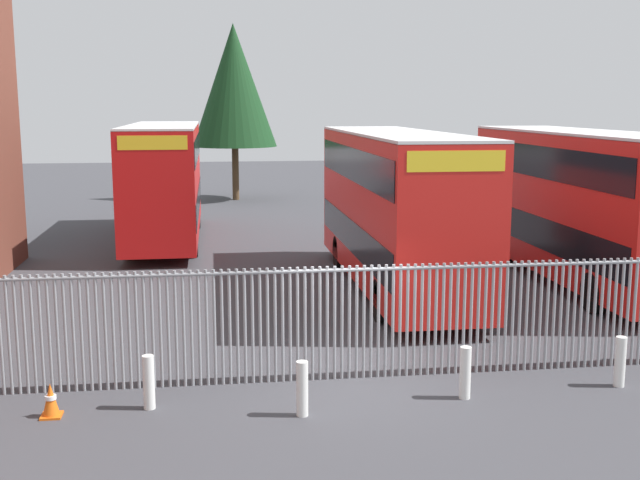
{
  "coord_description": "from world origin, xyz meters",
  "views": [
    {
      "loc": [
        -2.49,
        -14.18,
        5.18
      ],
      "look_at": [
        0.0,
        4.0,
        2.0
      ],
      "focal_mm": 44.18,
      "sensor_mm": 36.0,
      "label": 1
    }
  ],
  "objects_px": {
    "bollard_center_front": "(302,389)",
    "bollard_far_right": "(620,362)",
    "double_decker_bus_behind_fence_right": "(164,178)",
    "bollard_near_right": "(465,373)",
    "bollard_near_left": "(149,382)",
    "double_decker_bus_behind_fence_left": "(579,201)",
    "double_decker_bus_near_gate": "(396,204)",
    "traffic_cone_by_gate": "(51,400)"
  },
  "relations": [
    {
      "from": "bollard_near_left",
      "to": "double_decker_bus_near_gate",
      "type": "bearing_deg",
      "value": 52.7
    },
    {
      "from": "double_decker_bus_near_gate",
      "to": "bollard_far_right",
      "type": "height_order",
      "value": "double_decker_bus_near_gate"
    },
    {
      "from": "double_decker_bus_behind_fence_left",
      "to": "bollard_near_right",
      "type": "height_order",
      "value": "double_decker_bus_behind_fence_left"
    },
    {
      "from": "double_decker_bus_behind_fence_right",
      "to": "bollard_near_right",
      "type": "distance_m",
      "value": 18.51
    },
    {
      "from": "double_decker_bus_near_gate",
      "to": "double_decker_bus_behind_fence_left",
      "type": "xyz_separation_m",
      "value": [
        5.45,
        0.05,
        0.0
      ]
    },
    {
      "from": "double_decker_bus_near_gate",
      "to": "bollard_center_front",
      "type": "distance_m",
      "value": 9.76
    },
    {
      "from": "double_decker_bus_near_gate",
      "to": "double_decker_bus_behind_fence_right",
      "type": "xyz_separation_m",
      "value": [
        -6.86,
        8.91,
        0.0
      ]
    },
    {
      "from": "bollard_center_front",
      "to": "bollard_far_right",
      "type": "distance_m",
      "value": 6.02
    },
    {
      "from": "bollard_center_front",
      "to": "bollard_near_right",
      "type": "xyz_separation_m",
      "value": [
        2.96,
        0.4,
        0.0
      ]
    },
    {
      "from": "double_decker_bus_behind_fence_right",
      "to": "bollard_far_right",
      "type": "distance_m",
      "value": 19.56
    },
    {
      "from": "double_decker_bus_behind_fence_left",
      "to": "bollard_near_left",
      "type": "bearing_deg",
      "value": -144.84
    },
    {
      "from": "double_decker_bus_behind_fence_left",
      "to": "bollard_center_front",
      "type": "height_order",
      "value": "double_decker_bus_behind_fence_left"
    },
    {
      "from": "bollard_near_left",
      "to": "traffic_cone_by_gate",
      "type": "xyz_separation_m",
      "value": [
        -1.61,
        -0.15,
        -0.19
      ]
    },
    {
      "from": "double_decker_bus_behind_fence_right",
      "to": "double_decker_bus_near_gate",
      "type": "bearing_deg",
      "value": -52.38
    },
    {
      "from": "double_decker_bus_behind_fence_left",
      "to": "bollard_center_front",
      "type": "bearing_deg",
      "value": -135.67
    },
    {
      "from": "bollard_center_front",
      "to": "bollard_far_right",
      "type": "xyz_separation_m",
      "value": [
        5.99,
        0.59,
        0.0
      ]
    },
    {
      "from": "bollard_near_right",
      "to": "double_decker_bus_behind_fence_left",
      "type": "bearing_deg",
      "value": 54.13
    },
    {
      "from": "double_decker_bus_near_gate",
      "to": "bollard_center_front",
      "type": "bearing_deg",
      "value": -112.44
    },
    {
      "from": "bollard_far_right",
      "to": "bollard_center_front",
      "type": "bearing_deg",
      "value": -174.35
    },
    {
      "from": "traffic_cone_by_gate",
      "to": "double_decker_bus_behind_fence_right",
      "type": "bearing_deg",
      "value": 86.8
    },
    {
      "from": "double_decker_bus_behind_fence_left",
      "to": "bollard_near_left",
      "type": "relative_size",
      "value": 11.38
    },
    {
      "from": "bollard_near_left",
      "to": "traffic_cone_by_gate",
      "type": "bearing_deg",
      "value": -174.81
    },
    {
      "from": "double_decker_bus_behind_fence_left",
      "to": "double_decker_bus_behind_fence_right",
      "type": "bearing_deg",
      "value": 144.27
    },
    {
      "from": "bollard_far_right",
      "to": "double_decker_bus_near_gate",
      "type": "bearing_deg",
      "value": 105.88
    },
    {
      "from": "double_decker_bus_behind_fence_right",
      "to": "bollard_near_right",
      "type": "relative_size",
      "value": 11.38
    },
    {
      "from": "double_decker_bus_behind_fence_right",
      "to": "bollard_far_right",
      "type": "xyz_separation_m",
      "value": [
        9.21,
        -17.15,
        -1.95
      ]
    },
    {
      "from": "double_decker_bus_near_gate",
      "to": "bollard_near_right",
      "type": "relative_size",
      "value": 11.38
    },
    {
      "from": "bollard_center_front",
      "to": "bollard_far_right",
      "type": "relative_size",
      "value": 1.0
    },
    {
      "from": "bollard_center_front",
      "to": "bollard_near_right",
      "type": "relative_size",
      "value": 1.0
    },
    {
      "from": "double_decker_bus_near_gate",
      "to": "bollard_near_right",
      "type": "distance_m",
      "value": 8.69
    },
    {
      "from": "double_decker_bus_behind_fence_right",
      "to": "bollard_center_front",
      "type": "xyz_separation_m",
      "value": [
        3.21,
        -17.74,
        -1.95
      ]
    },
    {
      "from": "bollard_far_right",
      "to": "traffic_cone_by_gate",
      "type": "distance_m",
      "value": 10.17
    },
    {
      "from": "double_decker_bus_near_gate",
      "to": "bollard_far_right",
      "type": "distance_m",
      "value": 8.79
    },
    {
      "from": "double_decker_bus_behind_fence_right",
      "to": "bollard_near_left",
      "type": "bearing_deg",
      "value": -87.85
    },
    {
      "from": "double_decker_bus_behind_fence_left",
      "to": "traffic_cone_by_gate",
      "type": "relative_size",
      "value": 18.32
    },
    {
      "from": "bollard_near_left",
      "to": "bollard_far_right",
      "type": "distance_m",
      "value": 8.57
    },
    {
      "from": "double_decker_bus_near_gate",
      "to": "double_decker_bus_behind_fence_left",
      "type": "relative_size",
      "value": 1.0
    },
    {
      "from": "double_decker_bus_near_gate",
      "to": "bollard_near_left",
      "type": "xyz_separation_m",
      "value": [
        -6.22,
        -8.17,
        -1.95
      ]
    },
    {
      "from": "double_decker_bus_behind_fence_left",
      "to": "bollard_center_front",
      "type": "distance_m",
      "value": 12.87
    },
    {
      "from": "bollard_near_left",
      "to": "bollard_near_right",
      "type": "relative_size",
      "value": 1.0
    },
    {
      "from": "double_decker_bus_behind_fence_right",
      "to": "bollard_center_front",
      "type": "relative_size",
      "value": 11.38
    },
    {
      "from": "bollard_near_left",
      "to": "double_decker_bus_behind_fence_left",
      "type": "bearing_deg",
      "value": 35.16
    }
  ]
}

